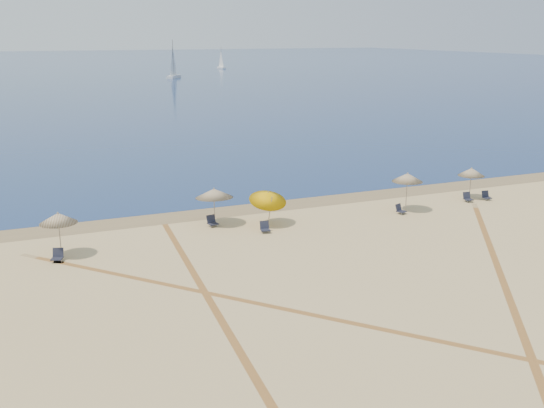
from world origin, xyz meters
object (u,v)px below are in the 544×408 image
at_px(umbrella_1, 58,218).
at_px(chair_5, 400,209).
at_px(umbrella_2, 214,193).
at_px(umbrella_3, 268,197).
at_px(chair_7, 486,196).
at_px(sailboat_2, 173,67).
at_px(umbrella_4, 407,177).
at_px(chair_2, 57,256).
at_px(sailboat_3, 221,62).
at_px(umbrella_5, 471,172).
at_px(chair_6, 468,197).
at_px(chair_3, 212,221).
at_px(chair_4, 265,227).

bearing_deg(umbrella_1, chair_5, -0.01).
relative_size(umbrella_2, umbrella_3, 0.96).
distance_m(chair_5, chair_7, 7.72).
bearing_deg(sailboat_2, umbrella_1, -73.39).
xyz_separation_m(umbrella_4, sailboat_2, (16.20, 129.76, 0.67)).
distance_m(chair_2, sailboat_3, 181.41).
relative_size(chair_7, sailboat_2, 0.07).
bearing_deg(umbrella_3, umbrella_5, 1.90).
bearing_deg(umbrella_3, umbrella_4, -2.87).
xyz_separation_m(umbrella_3, chair_5, (8.98, -0.94, -1.53)).
bearing_deg(chair_6, umbrella_5, 51.20).
relative_size(umbrella_3, chair_3, 3.29).
relative_size(umbrella_1, chair_7, 3.68).
xyz_separation_m(umbrella_2, chair_6, (18.11, -1.56, -1.71)).
bearing_deg(chair_2, chair_4, 22.77).
height_order(umbrella_3, chair_4, umbrella_3).
bearing_deg(chair_5, umbrella_5, -9.06).
bearing_deg(umbrella_4, umbrella_3, 177.13).
relative_size(chair_2, chair_6, 1.14).
xyz_separation_m(umbrella_1, chair_7, (28.96, 0.70, -1.83)).
xyz_separation_m(umbrella_1, umbrella_4, (22.02, 0.45, 0.17)).
bearing_deg(umbrella_2, chair_3, -132.87).
height_order(umbrella_1, sailboat_3, sailboat_3).
height_order(umbrella_4, sailboat_3, sailboat_3).
xyz_separation_m(chair_5, chair_7, (7.69, 0.70, -0.00)).
height_order(umbrella_2, chair_5, umbrella_2).
bearing_deg(umbrella_1, chair_2, -108.40).
distance_m(umbrella_3, chair_3, 3.77).
height_order(umbrella_4, chair_7, umbrella_4).
relative_size(chair_6, chair_7, 1.06).
bearing_deg(sailboat_3, chair_4, -112.97).
bearing_deg(umbrella_5, chair_6, -136.71).
bearing_deg(umbrella_1, umbrella_4, 1.18).
relative_size(umbrella_5, chair_2, 2.84).
xyz_separation_m(chair_3, sailboat_2, (29.20, 128.15, 2.65)).
distance_m(umbrella_4, chair_3, 13.25).
bearing_deg(umbrella_4, chair_3, 172.95).
relative_size(umbrella_3, chair_7, 3.69).
xyz_separation_m(umbrella_4, chair_3, (-13.00, 1.61, -1.98)).
bearing_deg(chair_2, umbrella_1, 92.21).
height_order(umbrella_5, chair_4, umbrella_5).
bearing_deg(chair_6, umbrella_2, -177.02).
relative_size(chair_5, sailboat_2, 0.08).
relative_size(chair_5, chair_6, 1.08).
distance_m(umbrella_4, umbrella_5, 6.20).
bearing_deg(sailboat_3, umbrella_2, -113.94).
xyz_separation_m(umbrella_1, chair_5, (21.27, -0.00, -1.83)).
height_order(umbrella_3, chair_3, umbrella_3).
distance_m(umbrella_2, umbrella_4, 12.88).
xyz_separation_m(chair_7, sailboat_3, (34.84, 168.28, 1.84)).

